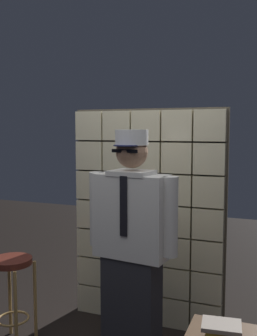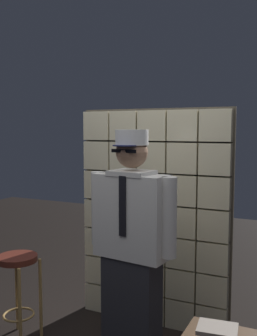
% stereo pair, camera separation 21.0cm
% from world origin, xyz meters
% --- Properties ---
extents(glass_block_wall, '(1.45, 0.10, 2.02)m').
position_xyz_m(glass_block_wall, '(-0.00, 1.23, 0.99)').
color(glass_block_wall, beige).
rests_on(glass_block_wall, ground).
extents(standing_person, '(0.72, 0.33, 1.81)m').
position_xyz_m(standing_person, '(0.13, 0.49, 0.94)').
color(standing_person, '#28282D').
rests_on(standing_person, ground).
extents(bar_stool, '(0.34, 0.34, 0.74)m').
position_xyz_m(bar_stool, '(-0.92, 0.44, 0.56)').
color(bar_stool, '#592319').
rests_on(bar_stool, ground).
extents(book_stack, '(0.27, 0.22, 0.10)m').
position_xyz_m(book_stack, '(0.83, 0.26, 0.54)').
color(book_stack, brown).
rests_on(book_stack, side_table).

